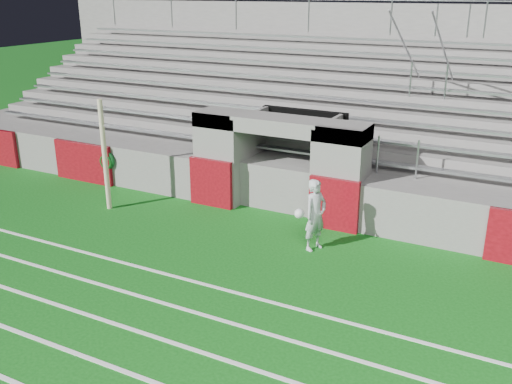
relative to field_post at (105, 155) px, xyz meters
The scene contains 5 objects.
ground 4.71m from the field_post, 19.04° to the right, with size 90.00×90.00×0.00m, color #0D5312.
field_post is the anchor object (origin of this frame).
stadium_structure 7.76m from the field_post, 57.09° to the left, with size 26.00×8.48×5.42m.
goalkeeper_with_ball 6.07m from the field_post, ahead, with size 0.69×0.79×1.70m.
hose_coil 2.10m from the field_post, 131.68° to the left, with size 0.59×0.15×0.59m.
Camera 1 is at (6.21, -9.77, 5.78)m, focal length 40.00 mm.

